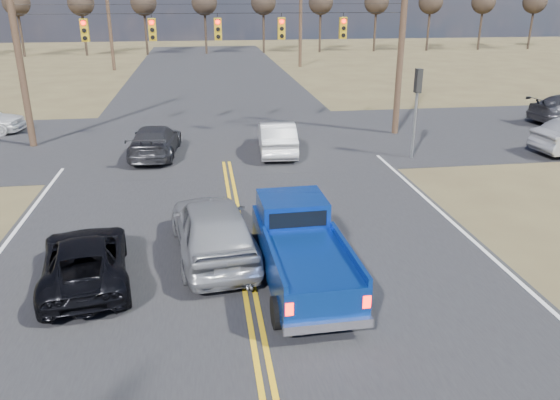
{
  "coord_description": "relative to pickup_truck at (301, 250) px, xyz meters",
  "views": [
    {
      "loc": [
        -0.94,
        -8.77,
        6.85
      ],
      "look_at": [
        1.08,
        5.2,
        1.5
      ],
      "focal_mm": 35.0,
      "sensor_mm": 36.0,
      "label": 1
    }
  ],
  "objects": [
    {
      "name": "black_suv",
      "position": [
        -5.33,
        0.84,
        -0.31
      ],
      "size": [
        2.69,
        4.67,
        1.23
      ],
      "primitive_type": "imported",
      "rotation": [
        0.0,
        0.0,
        3.3
      ],
      "color": "black",
      "rests_on": "ground"
    },
    {
      "name": "ground",
      "position": [
        -1.31,
        -3.18,
        -0.92
      ],
      "size": [
        160.0,
        160.0,
        0.0
      ],
      "primitive_type": "plane",
      "color": "brown",
      "rests_on": "ground"
    },
    {
      "name": "signal_gantry",
      "position": [
        -0.81,
        14.6,
        4.14
      ],
      "size": [
        19.6,
        4.83,
        10.0
      ],
      "color": "#473323",
      "rests_on": "ground"
    },
    {
      "name": "utility_poles",
      "position": [
        -1.31,
        13.82,
        4.3
      ],
      "size": [
        19.6,
        58.32,
        10.0
      ],
      "color": "#473323",
      "rests_on": "ground"
    },
    {
      "name": "pickup_truck",
      "position": [
        0.0,
        0.0,
        0.0
      ],
      "size": [
        2.16,
        5.13,
        1.91
      ],
      "rotation": [
        0.0,
        0.0,
        0.03
      ],
      "color": "black",
      "rests_on": "ground"
    },
    {
      "name": "road_main",
      "position": [
        -1.31,
        6.82,
        -0.92
      ],
      "size": [
        14.0,
        120.0,
        0.02
      ],
      "primitive_type": "cube",
      "color": "#28282B",
      "rests_on": "ground"
    },
    {
      "name": "silver_suv",
      "position": [
        -2.11,
        1.84,
        -0.07
      ],
      "size": [
        2.58,
        5.24,
        1.72
      ],
      "primitive_type": "imported",
      "rotation": [
        0.0,
        0.0,
        3.25
      ],
      "color": "#93959A",
      "rests_on": "ground"
    },
    {
      "name": "white_car_queue",
      "position": [
        1.07,
        12.01,
        -0.19
      ],
      "size": [
        1.85,
        4.57,
        1.48
      ],
      "primitive_type": "imported",
      "rotation": [
        0.0,
        0.0,
        3.08
      ],
      "color": "silver",
      "rests_on": "ground"
    },
    {
      "name": "dgrey_car_queue",
      "position": [
        -4.39,
        12.32,
        -0.24
      ],
      "size": [
        2.32,
        4.88,
        1.38
      ],
      "primitive_type": "imported",
      "rotation": [
        0.0,
        0.0,
        3.06
      ],
      "color": "#2F3034",
      "rests_on": "ground"
    },
    {
      "name": "road_cross",
      "position": [
        -1.31,
        14.82,
        -0.92
      ],
      "size": [
        120.0,
        12.0,
        0.02
      ],
      "primitive_type": "cube",
      "color": "#28282B",
      "rests_on": "ground"
    },
    {
      "name": "treeline",
      "position": [
        -1.31,
        23.78,
        4.78
      ],
      "size": [
        87.0,
        117.8,
        7.4
      ],
      "color": "#33261C",
      "rests_on": "ground"
    }
  ]
}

